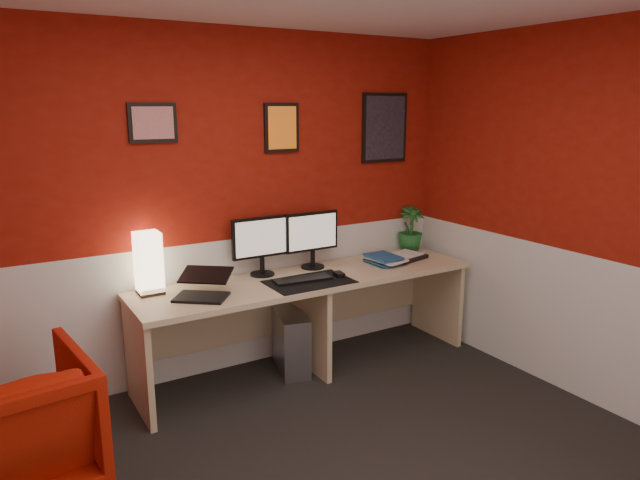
{
  "coord_description": "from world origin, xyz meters",
  "views": [
    {
      "loc": [
        -1.44,
        -2.19,
        1.97
      ],
      "look_at": [
        0.6,
        1.21,
        1.05
      ],
      "focal_mm": 32.88,
      "sensor_mm": 36.0,
      "label": 1
    }
  ],
  "objects_px": {
    "monitor_right": "(313,231)",
    "potted_plant": "(411,229)",
    "zen_tray": "(403,257)",
    "laptop": "(201,282)",
    "desk": "(309,323)",
    "pc_tower": "(291,341)",
    "monitor_left": "(262,237)",
    "shoji_lamp": "(149,265)",
    "armchair": "(6,430)"
  },
  "relations": [
    {
      "from": "shoji_lamp",
      "to": "potted_plant",
      "type": "height_order",
      "value": "shoji_lamp"
    },
    {
      "from": "shoji_lamp",
      "to": "armchair",
      "type": "xyz_separation_m",
      "value": [
        -0.94,
        -0.72,
        -0.56
      ]
    },
    {
      "from": "armchair",
      "to": "laptop",
      "type": "bearing_deg",
      "value": -166.79
    },
    {
      "from": "laptop",
      "to": "shoji_lamp",
      "type": "bearing_deg",
      "value": 170.66
    },
    {
      "from": "zen_tray",
      "to": "armchair",
      "type": "distance_m",
      "value": 3.04
    },
    {
      "from": "laptop",
      "to": "pc_tower",
      "type": "bearing_deg",
      "value": 47.88
    },
    {
      "from": "desk",
      "to": "potted_plant",
      "type": "xyz_separation_m",
      "value": [
        1.14,
        0.23,
        0.56
      ]
    },
    {
      "from": "desk",
      "to": "shoji_lamp",
      "type": "distance_m",
      "value": 1.26
    },
    {
      "from": "laptop",
      "to": "monitor_left",
      "type": "distance_m",
      "value": 0.67
    },
    {
      "from": "monitor_left",
      "to": "monitor_right",
      "type": "height_order",
      "value": "same"
    },
    {
      "from": "shoji_lamp",
      "to": "zen_tray",
      "type": "xyz_separation_m",
      "value": [
        2.03,
        -0.17,
        -0.18
      ]
    },
    {
      "from": "monitor_right",
      "to": "shoji_lamp",
      "type": "bearing_deg",
      "value": 179.43
    },
    {
      "from": "laptop",
      "to": "monitor_right",
      "type": "xyz_separation_m",
      "value": [
        1.0,
        0.27,
        0.18
      ]
    },
    {
      "from": "shoji_lamp",
      "to": "monitor_right",
      "type": "distance_m",
      "value": 1.26
    },
    {
      "from": "pc_tower",
      "to": "potted_plant",
      "type": "bearing_deg",
      "value": 22.4
    },
    {
      "from": "pc_tower",
      "to": "monitor_right",
      "type": "bearing_deg",
      "value": 41.82
    },
    {
      "from": "laptop",
      "to": "zen_tray",
      "type": "height_order",
      "value": "laptop"
    },
    {
      "from": "shoji_lamp",
      "to": "armchair",
      "type": "bearing_deg",
      "value": -142.73
    },
    {
      "from": "monitor_left",
      "to": "potted_plant",
      "type": "xyz_separation_m",
      "value": [
        1.42,
        0.01,
        -0.1
      ]
    },
    {
      "from": "monitor_left",
      "to": "zen_tray",
      "type": "xyz_separation_m",
      "value": [
        1.19,
        -0.18,
        -0.28
      ]
    },
    {
      "from": "monitor_right",
      "to": "pc_tower",
      "type": "bearing_deg",
      "value": -152.99
    },
    {
      "from": "laptop",
      "to": "zen_tray",
      "type": "xyz_separation_m",
      "value": [
        1.77,
        0.11,
        -0.09
      ]
    },
    {
      "from": "laptop",
      "to": "armchair",
      "type": "distance_m",
      "value": 1.36
    },
    {
      "from": "zen_tray",
      "to": "monitor_left",
      "type": "bearing_deg",
      "value": 171.54
    },
    {
      "from": "laptop",
      "to": "pc_tower",
      "type": "relative_size",
      "value": 0.73
    },
    {
      "from": "monitor_right",
      "to": "potted_plant",
      "type": "relative_size",
      "value": 1.49
    },
    {
      "from": "monitor_left",
      "to": "armchair",
      "type": "relative_size",
      "value": 0.71
    },
    {
      "from": "desk",
      "to": "laptop",
      "type": "height_order",
      "value": "laptop"
    },
    {
      "from": "monitor_right",
      "to": "pc_tower",
      "type": "xyz_separation_m",
      "value": [
        -0.27,
        -0.14,
        -0.8
      ]
    },
    {
      "from": "desk",
      "to": "monitor_left",
      "type": "relative_size",
      "value": 4.48
    },
    {
      "from": "monitor_right",
      "to": "zen_tray",
      "type": "xyz_separation_m",
      "value": [
        0.77,
        -0.16,
        -0.28
      ]
    },
    {
      "from": "potted_plant",
      "to": "zen_tray",
      "type": "bearing_deg",
      "value": -139.93
    },
    {
      "from": "monitor_left",
      "to": "laptop",
      "type": "bearing_deg",
      "value": -153.7
    },
    {
      "from": "laptop",
      "to": "potted_plant",
      "type": "height_order",
      "value": "potted_plant"
    },
    {
      "from": "desk",
      "to": "monitor_left",
      "type": "height_order",
      "value": "monitor_left"
    },
    {
      "from": "monitor_right",
      "to": "zen_tray",
      "type": "height_order",
      "value": "monitor_right"
    },
    {
      "from": "monitor_left",
      "to": "armchair",
      "type": "distance_m",
      "value": 2.03
    },
    {
      "from": "monitor_left",
      "to": "zen_tray",
      "type": "distance_m",
      "value": 1.24
    },
    {
      "from": "monitor_left",
      "to": "monitor_right",
      "type": "relative_size",
      "value": 1.0
    },
    {
      "from": "desk",
      "to": "pc_tower",
      "type": "distance_m",
      "value": 0.2
    },
    {
      "from": "laptop",
      "to": "pc_tower",
      "type": "distance_m",
      "value": 0.96
    },
    {
      "from": "desk",
      "to": "laptop",
      "type": "xyz_separation_m",
      "value": [
        -0.85,
        -0.07,
        0.47
      ]
    },
    {
      "from": "desk",
      "to": "armchair",
      "type": "distance_m",
      "value": 2.11
    },
    {
      "from": "desk",
      "to": "monitor_right",
      "type": "distance_m",
      "value": 0.7
    },
    {
      "from": "shoji_lamp",
      "to": "potted_plant",
      "type": "distance_m",
      "value": 2.25
    },
    {
      "from": "pc_tower",
      "to": "armchair",
      "type": "distance_m",
      "value": 2.01
    },
    {
      "from": "potted_plant",
      "to": "armchair",
      "type": "relative_size",
      "value": 0.48
    },
    {
      "from": "monitor_left",
      "to": "pc_tower",
      "type": "height_order",
      "value": "monitor_left"
    },
    {
      "from": "potted_plant",
      "to": "monitor_left",
      "type": "bearing_deg",
      "value": -179.63
    },
    {
      "from": "pc_tower",
      "to": "desk",
      "type": "bearing_deg",
      "value": -9.23
    }
  ]
}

